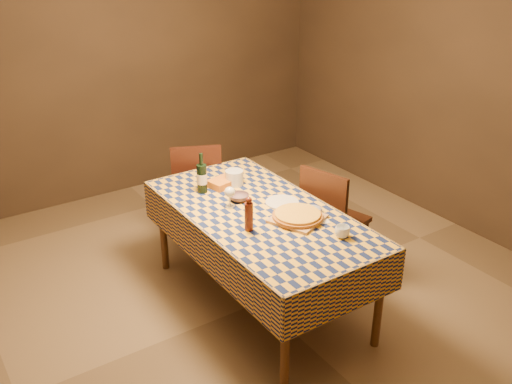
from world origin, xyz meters
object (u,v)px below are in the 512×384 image
at_px(cutting_board, 297,219).
at_px(white_plate, 282,202).
at_px(dining_table, 260,221).
at_px(pizza, 298,215).
at_px(wine_bottle, 202,178).
at_px(chair_far, 197,186).
at_px(chair_right, 330,216).
at_px(bowl, 239,197).

relative_size(cutting_board, white_plate, 1.30).
relative_size(dining_table, pizza, 5.02).
height_order(pizza, wine_bottle, wine_bottle).
bearing_deg(white_plate, wine_bottle, 128.15).
height_order(wine_bottle, white_plate, wine_bottle).
relative_size(chair_far, chair_right, 1.00).
xyz_separation_m(white_plate, chair_right, (0.48, 0.01, -0.25)).
xyz_separation_m(cutting_board, pizza, (-0.00, 0.00, 0.03)).
bearing_deg(cutting_board, white_plate, 76.55).
bearing_deg(chair_far, white_plate, -83.67).
xyz_separation_m(dining_table, wine_bottle, (-0.18, 0.50, 0.19)).
height_order(bowl, chair_far, chair_far).
relative_size(pizza, wine_bottle, 1.19).
bearing_deg(dining_table, chair_far, 85.73).
xyz_separation_m(dining_table, cutting_board, (0.14, -0.25, 0.09)).
bearing_deg(pizza, white_plate, 76.55).
bearing_deg(chair_far, wine_bottle, -113.47).
height_order(cutting_board, chair_far, chair_far).
xyz_separation_m(cutting_board, chair_right, (0.54, 0.28, -0.26)).
bearing_deg(pizza, dining_table, 119.84).
relative_size(cutting_board, bowl, 2.13).
relative_size(wine_bottle, chair_right, 0.33).
xyz_separation_m(bowl, wine_bottle, (-0.15, 0.27, 0.09)).
distance_m(dining_table, white_plate, 0.22).
height_order(dining_table, cutting_board, cutting_board).
relative_size(wine_bottle, white_plate, 1.28).
bearing_deg(dining_table, white_plate, 4.78).
height_order(dining_table, bowl, bowl).
relative_size(dining_table, chair_far, 1.98).
distance_m(cutting_board, chair_right, 0.66).
bearing_deg(pizza, cutting_board, -45.00).
distance_m(dining_table, bowl, 0.25).
bearing_deg(wine_bottle, chair_far, 66.53).
distance_m(cutting_board, wine_bottle, 0.82).
height_order(white_plate, chair_right, chair_right).
bearing_deg(bowl, chair_far, 82.89).
xyz_separation_m(cutting_board, white_plate, (0.06, 0.26, -0.00)).
relative_size(bowl, chair_far, 0.16).
xyz_separation_m(wine_bottle, white_plate, (0.38, -0.49, -0.11)).
relative_size(dining_table, bowl, 12.55).
relative_size(dining_table, white_plate, 7.67).
height_order(pizza, white_plate, pizza).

